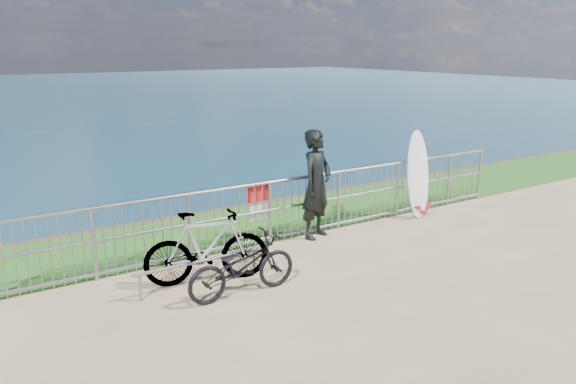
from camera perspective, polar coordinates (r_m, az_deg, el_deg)
grass_strip at (r=11.08m, az=-2.51°, el=-3.02°), size 120.00×120.00×0.00m
railing at (r=10.02m, az=0.66°, el=-1.53°), size 10.06×0.10×1.13m
surfer at (r=9.99m, az=2.92°, el=0.78°), size 0.84×0.71×1.96m
surfboard at (r=11.51m, az=13.10°, el=1.41°), size 0.57×0.53×1.76m
bicycle_near at (r=7.83m, az=-4.68°, el=-7.51°), size 1.64×0.58×0.86m
bicycle_far at (r=8.25m, az=-8.27°, el=-5.55°), size 1.89×0.99×1.09m
bike_rack at (r=8.20m, az=-8.93°, el=-7.25°), size 1.98×0.05×0.41m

